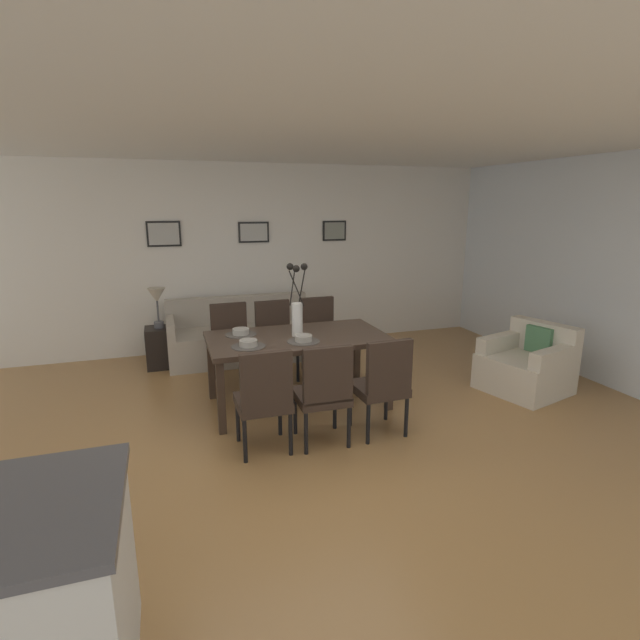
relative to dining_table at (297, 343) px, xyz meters
name	(u,v)px	position (x,y,z in m)	size (l,w,h in m)	color
ground_plane	(318,447)	(-0.09, -0.95, -0.67)	(9.00, 9.00, 0.00)	#A87A47
back_wall_panel	(247,258)	(-0.09, 2.30, 0.63)	(9.00, 0.10, 2.60)	white
side_window_wall	(618,273)	(3.56, -0.55, 0.63)	(0.10, 6.30, 2.60)	white
ceiling_panel	(302,129)	(-0.09, -0.55, 1.97)	(9.00, 7.20, 0.08)	white
dining_table	(297,343)	(0.00, 0.00, 0.00)	(1.80, 0.98, 0.74)	#3D2D23
dining_chair_near_left	(264,396)	(-0.54, -0.90, -0.15)	(0.44, 0.44, 0.92)	#33261E
dining_chair_near_right	(231,339)	(-0.55, 0.89, -0.15)	(0.46, 0.46, 0.92)	#33261E
dining_chair_far_left	(324,390)	(-0.03, -0.92, -0.15)	(0.45, 0.45, 0.92)	#33261E
dining_chair_far_right	(275,336)	(-0.03, 0.87, -0.15)	(0.46, 0.46, 0.92)	#33261E
dining_chair_mid_left	(383,382)	(0.53, -0.91, -0.15)	(0.46, 0.46, 0.92)	#33261E
dining_chair_mid_right	(320,331)	(0.54, 0.90, -0.15)	(0.45, 0.45, 0.92)	#33261E
centerpiece_vase	(297,309)	(0.00, 0.00, 0.36)	(0.21, 0.23, 0.73)	white
placemat_near_left	(248,346)	(-0.54, -0.22, 0.08)	(0.32, 0.32, 0.01)	#4C4742
bowl_near_left	(248,343)	(-0.54, -0.22, 0.11)	(0.17, 0.17, 0.07)	#B2ADA3
placemat_near_right	(241,334)	(-0.54, 0.22, 0.08)	(0.32, 0.32, 0.01)	#4C4742
bowl_near_right	(241,331)	(-0.54, 0.22, 0.11)	(0.17, 0.17, 0.07)	#B2ADA3
placemat_far_left	(303,341)	(0.00, -0.22, 0.08)	(0.32, 0.32, 0.01)	#4C4742
bowl_far_left	(303,338)	(0.00, -0.22, 0.11)	(0.17, 0.17, 0.07)	#B2ADA3
sofa	(242,338)	(-0.30, 1.75, -0.39)	(1.94, 0.84, 0.80)	#B2A899
side_table	(161,347)	(-1.35, 1.68, -0.41)	(0.36, 0.36, 0.52)	black
table_lamp	(157,299)	(-1.35, 1.68, 0.23)	(0.22, 0.22, 0.51)	#4C4C51
armchair	(527,366)	(2.54, -0.44, -0.38)	(0.98, 0.98, 0.75)	beige
framed_picture_left	(164,234)	(-1.20, 2.23, 0.99)	(0.44, 0.03, 0.34)	black
framed_picture_center	(254,232)	(0.00, 2.23, 0.99)	(0.43, 0.03, 0.29)	black
framed_picture_right	(334,231)	(1.20, 2.23, 0.99)	(0.36, 0.03, 0.29)	black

